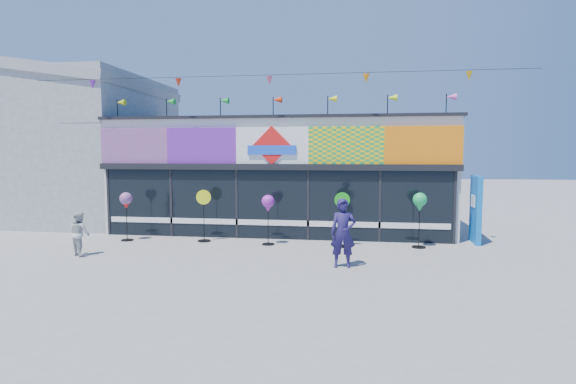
% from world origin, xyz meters
% --- Properties ---
extents(ground, '(80.00, 80.00, 0.00)m').
position_xyz_m(ground, '(0.00, 0.00, 0.00)').
color(ground, gray).
rests_on(ground, ground).
extents(kite_shop, '(16.00, 5.70, 5.31)m').
position_xyz_m(kite_shop, '(0.00, 5.94, 2.05)').
color(kite_shop, silver).
rests_on(kite_shop, ground).
extents(neighbour_building, '(8.18, 7.20, 6.87)m').
position_xyz_m(neighbour_building, '(-10.00, 7.00, 3.20)').
color(neighbour_building, '#A7AAAC').
rests_on(neighbour_building, ground).
extents(blue_sign, '(0.22, 1.07, 2.14)m').
position_xyz_m(blue_sign, '(6.51, 3.70, 1.07)').
color(blue_sign, blue).
rests_on(blue_sign, ground).
extents(spinner_0, '(0.40, 0.40, 1.58)m').
position_xyz_m(spinner_0, '(-4.65, 2.47, 1.27)').
color(spinner_0, black).
rests_on(spinner_0, ground).
extents(spinner_1, '(0.46, 0.43, 1.67)m').
position_xyz_m(spinner_1, '(-2.11, 2.69, 0.88)').
color(spinner_1, black).
rests_on(spinner_1, ground).
extents(spinner_2, '(0.40, 0.40, 1.56)m').
position_xyz_m(spinner_2, '(0.04, 2.47, 1.25)').
color(spinner_2, black).
rests_on(spinner_2, ground).
extents(spinner_3, '(0.47, 0.43, 1.67)m').
position_xyz_m(spinner_3, '(2.32, 2.49, 0.88)').
color(spinner_3, black).
rests_on(spinner_3, ground).
extents(spinner_4, '(0.42, 0.42, 1.67)m').
position_xyz_m(spinner_4, '(4.63, 2.68, 1.34)').
color(spinner_4, black).
rests_on(spinner_4, ground).
extents(adult_man, '(0.65, 0.45, 1.73)m').
position_xyz_m(adult_man, '(2.41, 0.01, 0.86)').
color(adult_man, '#1E1647').
rests_on(adult_man, ground).
extents(child, '(0.70, 0.60, 1.24)m').
position_xyz_m(child, '(-4.89, 0.28, 0.62)').
color(child, '#B9B9B9').
rests_on(child, ground).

